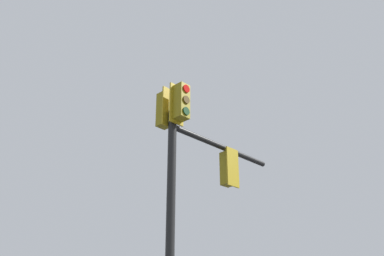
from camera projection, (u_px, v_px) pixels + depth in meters
signal_mast_assembly at (188, 176)px, 10.77m from camera, size 2.43×3.46×7.30m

